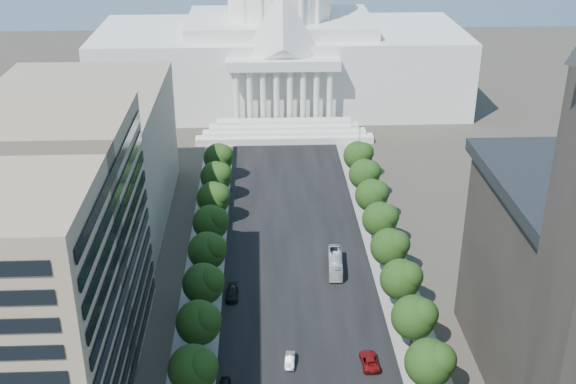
{
  "coord_description": "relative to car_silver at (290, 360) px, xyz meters",
  "views": [
    {
      "loc": [
        -7.28,
        -51.81,
        76.47
      ],
      "look_at": [
        -1.86,
        77.56,
        16.0
      ],
      "focal_mm": 45.0,
      "sensor_mm": 36.0,
      "label": 1
    }
  ],
  "objects": [
    {
      "name": "streetlight_d",
      "position": [
        22.85,
        40.66,
        5.1
      ],
      "size": [
        2.61,
        0.44,
        9.0
      ],
      "color": "gray",
      "rests_on": "ground"
    },
    {
      "name": "capitol",
      "position": [
        2.94,
        140.55,
        19.28
      ],
      "size": [
        120.0,
        56.0,
        73.0
      ],
      "color": "white",
      "rests_on": "ground"
    },
    {
      "name": "tree_r_f",
      "position": [
        21.28,
        27.47,
        5.73
      ],
      "size": [
        7.79,
        7.6,
        9.97
      ],
      "color": "#33261C",
      "rests_on": "ground"
    },
    {
      "name": "tree_r_e",
      "position": [
        21.28,
        15.47,
        5.73
      ],
      "size": [
        7.79,
        7.6,
        9.97
      ],
      "color": "#33261C",
      "rests_on": "ground"
    },
    {
      "name": "tree_l_e",
      "position": [
        -14.72,
        15.47,
        5.73
      ],
      "size": [
        7.79,
        7.6,
        9.97
      ],
      "color": "#33261C",
      "rests_on": "ground"
    },
    {
      "name": "tree_l_c",
      "position": [
        -14.72,
        -8.53,
        5.73
      ],
      "size": [
        7.79,
        7.6,
        9.97
      ],
      "color": "#33261C",
      "rests_on": "ground"
    },
    {
      "name": "tree_r_g",
      "position": [
        21.28,
        39.47,
        5.73
      ],
      "size": [
        7.79,
        7.6,
        9.97
      ],
      "color": "#33261C",
      "rests_on": "ground"
    },
    {
      "name": "sidewalk_left",
      "position": [
        -16.06,
        45.66,
        -0.73
      ],
      "size": [
        8.0,
        260.0,
        0.02
      ],
      "primitive_type": "cube",
      "color": "gray",
      "rests_on": "ground"
    },
    {
      "name": "sidewalk_right",
      "position": [
        21.94,
        45.66,
        -0.73
      ],
      "size": [
        8.0,
        260.0,
        0.02
      ],
      "primitive_type": "cube",
      "color": "gray",
      "rests_on": "ground"
    },
    {
      "name": "tree_l_d",
      "position": [
        -14.72,
        3.47,
        5.73
      ],
      "size": [
        7.79,
        7.6,
        9.97
      ],
      "color": "#33261C",
      "rests_on": "ground"
    },
    {
      "name": "office_block_left_far",
      "position": [
        -45.06,
        55.66,
        14.27
      ],
      "size": [
        38.0,
        52.0,
        30.0
      ],
      "primitive_type": "cube",
      "color": "gray",
      "rests_on": "ground"
    },
    {
      "name": "tree_r_c",
      "position": [
        21.28,
        -8.53,
        5.73
      ],
      "size": [
        7.79,
        7.6,
        9.97
      ],
      "color": "#33261C",
      "rests_on": "ground"
    },
    {
      "name": "tree_l_i",
      "position": [
        -14.72,
        63.47,
        5.73
      ],
      "size": [
        7.79,
        7.6,
        9.97
      ],
      "color": "#33261C",
      "rests_on": "ground"
    },
    {
      "name": "tree_r_h",
      "position": [
        21.28,
        51.47,
        5.73
      ],
      "size": [
        7.79,
        7.6,
        9.97
      ],
      "color": "#33261C",
      "rests_on": "ground"
    },
    {
      "name": "tree_l_f",
      "position": [
        -14.72,
        27.47,
        5.73
      ],
      "size": [
        7.79,
        7.6,
        9.97
      ],
      "color": "#33261C",
      "rests_on": "ground"
    },
    {
      "name": "tree_l_h",
      "position": [
        -14.72,
        51.47,
        5.73
      ],
      "size": [
        7.79,
        7.6,
        9.97
      ],
      "color": "#33261C",
      "rests_on": "ground"
    },
    {
      "name": "tree_l_g",
      "position": [
        -14.72,
        39.47,
        5.73
      ],
      "size": [
        7.79,
        7.6,
        9.97
      ],
      "color": "#33261C",
      "rests_on": "ground"
    },
    {
      "name": "tree_l_j",
      "position": [
        -14.72,
        75.47,
        5.73
      ],
      "size": [
        7.79,
        7.6,
        9.97
      ],
      "color": "#33261C",
      "rests_on": "ground"
    },
    {
      "name": "car_silver",
      "position": [
        0.0,
        0.0,
        0.0
      ],
      "size": [
        1.94,
        4.53,
        1.45
      ],
      "primitive_type": "imported",
      "rotation": [
        0.0,
        0.0,
        -0.09
      ],
      "color": "#989A9F",
      "rests_on": "ground"
    },
    {
      "name": "road_asphalt",
      "position": [
        2.94,
        45.66,
        -0.73
      ],
      "size": [
        30.0,
        260.0,
        0.01
      ],
      "primitive_type": "cube",
      "color": "black",
      "rests_on": "ground"
    },
    {
      "name": "city_bus",
      "position": [
        10.56,
        29.66,
        0.84
      ],
      "size": [
        3.49,
        11.39,
        3.13
      ],
      "primitive_type": "imported",
      "rotation": [
        0.0,
        0.0,
        -0.08
      ],
      "color": "silver",
      "rests_on": "ground"
    },
    {
      "name": "car_dark_b",
      "position": [
        -10.11,
        20.46,
        0.08
      ],
      "size": [
        2.27,
        5.58,
        1.62
      ],
      "primitive_type": "imported",
      "rotation": [
        0.0,
        0.0,
        0.0
      ],
      "color": "black",
      "rests_on": "ground"
    },
    {
      "name": "streetlight_f",
      "position": [
        22.85,
        90.66,
        5.1
      ],
      "size": [
        2.61,
        0.44,
        9.0
      ],
      "color": "gray",
      "rests_on": "ground"
    },
    {
      "name": "car_red",
      "position": [
        13.13,
        -0.73,
        0.1
      ],
      "size": [
        2.95,
        6.02,
        1.64
      ],
      "primitive_type": "imported",
      "rotation": [
        0.0,
        0.0,
        3.18
      ],
      "color": "maroon",
      "rests_on": "ground"
    },
    {
      "name": "streetlight_e",
      "position": [
        22.85,
        65.66,
        5.1
      ],
      "size": [
        2.61,
        0.44,
        9.0
      ],
      "color": "gray",
      "rests_on": "ground"
    },
    {
      "name": "tree_r_d",
      "position": [
        21.28,
        3.47,
        5.73
      ],
      "size": [
        7.79,
        7.6,
        9.97
      ],
      "color": "#33261C",
      "rests_on": "ground"
    },
    {
      "name": "streetlight_c",
      "position": [
        22.85,
        15.66,
        5.1
      ],
      "size": [
        2.61,
        0.44,
        9.0
      ],
      "color": "gray",
      "rests_on": "ground"
    },
    {
      "name": "streetlight_b",
      "position": [
        22.85,
        -9.34,
        5.1
      ],
      "size": [
        2.61,
        0.44,
        9.0
      ],
      "color": "gray",
      "rests_on": "ground"
    },
    {
      "name": "tree_r_j",
      "position": [
        21.28,
        75.47,
        5.73
      ],
      "size": [
        7.79,
        7.6,
        9.97
      ],
      "color": "#33261C",
      "rests_on": "ground"
    },
    {
      "name": "tree_r_i",
      "position": [
        21.28,
        63.47,
        5.73
      ],
      "size": [
        7.79,
        7.6,
        9.97
      ],
      "color": "#33261C",
      "rests_on": "ground"
    }
  ]
}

